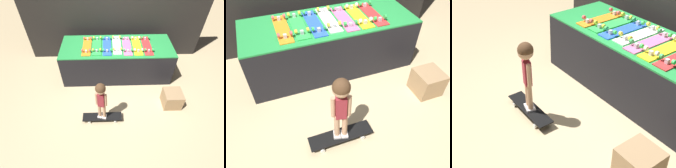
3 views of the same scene
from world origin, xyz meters
TOP-DOWN VIEW (x-y plane):
  - ground_plane at (0.00, 0.00)m, footprint 16.00×16.00m
  - display_rack at (0.00, 0.60)m, footprint 2.44×0.93m
  - skateboard_orange_on_rack at (-0.65, 0.60)m, footprint 0.18×0.73m
  - skateboard_green_on_rack at (-0.43, 0.61)m, footprint 0.18×0.73m
  - skateboard_blue_on_rack at (-0.22, 0.60)m, footprint 0.18×0.73m
  - skateboard_white_on_rack at (0.00, 0.63)m, footprint 0.18×0.73m
  - skateboard_pink_on_rack at (0.22, 0.58)m, footprint 0.18×0.73m
  - skateboard_yellow_on_rack at (0.43, 0.58)m, footprint 0.18×0.73m
  - skateboard_on_floor at (-0.33, -0.76)m, footprint 0.74×0.19m
  - child at (-0.33, -0.76)m, footprint 0.20×0.17m
  - storage_box at (1.08, -0.42)m, footprint 0.36×0.36m

SIDE VIEW (x-z plane):
  - ground_plane at x=0.00m, z-range 0.00..0.00m
  - skateboard_on_floor at x=-0.33m, z-range 0.03..0.12m
  - storage_box at x=1.08m, z-range 0.00..0.34m
  - display_rack at x=0.00m, z-range 0.00..0.78m
  - child at x=-0.33m, z-range 0.26..1.12m
  - skateboard_orange_on_rack at x=-0.65m, z-range 0.75..0.84m
  - skateboard_green_on_rack at x=-0.43m, z-range 0.75..0.84m
  - skateboard_blue_on_rack at x=-0.22m, z-range 0.75..0.84m
  - skateboard_white_on_rack at x=0.00m, z-range 0.75..0.84m
  - skateboard_pink_on_rack at x=0.22m, z-range 0.75..0.84m
  - skateboard_yellow_on_rack at x=0.43m, z-range 0.75..0.84m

